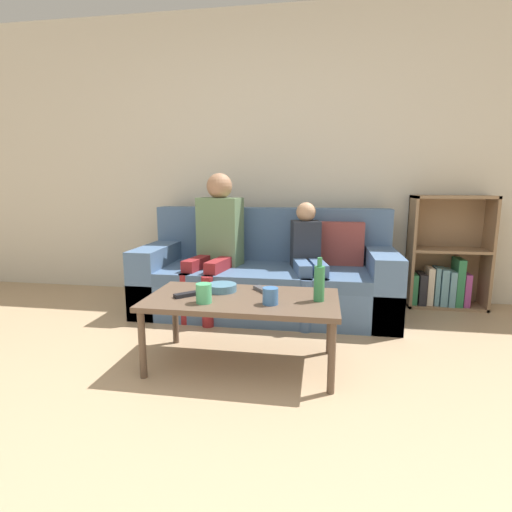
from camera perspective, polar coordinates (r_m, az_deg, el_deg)
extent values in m
plane|color=tan|center=(1.63, -12.90, -30.90)|extent=(22.00, 22.00, 0.00)
cube|color=beige|center=(3.83, 1.91, 13.83)|extent=(12.00, 0.06, 2.60)
cube|color=#4C6B93|center=(3.36, 1.36, -5.59)|extent=(2.08, 0.85, 0.29)
cube|color=#466288|center=(3.23, 1.15, -2.71)|extent=(1.64, 0.67, 0.10)
cube|color=#4C6B93|center=(3.59, 2.15, 3.20)|extent=(2.08, 0.18, 0.46)
cube|color=#4C6B93|center=(3.58, -13.55, -2.76)|extent=(0.22, 0.85, 0.55)
cube|color=#4C6B93|center=(3.33, 17.42, -3.90)|extent=(0.22, 0.85, 0.55)
cube|color=#93423D|center=(3.43, 12.13, 1.75)|extent=(0.36, 0.12, 0.36)
cube|color=#8E7051|center=(3.73, 21.23, 0.65)|extent=(0.02, 0.28, 0.97)
cube|color=#8E7051|center=(3.91, 30.18, 0.35)|extent=(0.02, 0.28, 0.97)
cube|color=#8E7051|center=(3.93, 25.29, 0.81)|extent=(0.65, 0.02, 0.97)
cube|color=#8E7051|center=(3.91, 25.26, -6.32)|extent=(0.65, 0.28, 0.02)
cube|color=#8E7051|center=(3.81, 25.83, 0.78)|extent=(0.60, 0.28, 0.02)
cube|color=#8E7051|center=(3.77, 26.37, 7.58)|extent=(0.65, 0.28, 0.02)
cube|color=#2D7A4C|center=(3.79, 21.49, -4.30)|extent=(0.05, 0.18, 0.26)
cube|color=#232328|center=(3.81, 22.47, -4.24)|extent=(0.06, 0.21, 0.27)
cube|color=beige|center=(3.81, 23.46, -3.89)|extent=(0.05, 0.17, 0.32)
cube|color=#6699A8|center=(3.83, 24.25, -3.87)|extent=(0.04, 0.17, 0.33)
cube|color=#6699A8|center=(3.85, 25.03, -3.92)|extent=(0.06, 0.20, 0.32)
cube|color=#6699A8|center=(3.87, 25.88, -4.01)|extent=(0.05, 0.23, 0.31)
cube|color=#2D7A4C|center=(3.87, 26.82, -3.29)|extent=(0.06, 0.21, 0.41)
cube|color=#993D84|center=(3.91, 27.65, -4.20)|extent=(0.05, 0.19, 0.28)
cylinder|color=brown|center=(2.33, -15.95, -12.09)|extent=(0.04, 0.04, 0.39)
cylinder|color=brown|center=(2.13, 10.75, -14.11)|extent=(0.04, 0.04, 0.39)
cylinder|color=brown|center=(2.76, -11.47, -8.30)|extent=(0.04, 0.04, 0.39)
cylinder|color=brown|center=(2.59, 10.52, -9.52)|extent=(0.04, 0.04, 0.39)
cube|color=brown|center=(2.33, -1.97, -6.25)|extent=(1.10, 0.58, 0.03)
cylinder|color=maroon|center=(3.12, -10.12, -6.07)|extent=(0.10, 0.10, 0.39)
cylinder|color=maroon|center=(3.03, -6.91, -6.48)|extent=(0.10, 0.10, 0.39)
cube|color=maroon|center=(3.25, -8.31, -1.01)|extent=(0.16, 0.39, 0.09)
cube|color=maroon|center=(3.17, -5.21, -1.25)|extent=(0.16, 0.39, 0.09)
cube|color=#66845B|center=(3.37, -5.14, 3.52)|extent=(0.38, 0.26, 0.56)
sphere|color=#A87A5B|center=(3.35, -5.25, 9.91)|extent=(0.21, 0.21, 0.21)
cylinder|color=#476693|center=(2.93, 7.14, -7.06)|extent=(0.11, 0.11, 0.39)
cylinder|color=#476693|center=(2.96, 9.50, -6.98)|extent=(0.11, 0.11, 0.39)
cube|color=#476693|center=(3.08, 6.56, -1.58)|extent=(0.17, 0.39, 0.09)
cube|color=#476693|center=(3.11, 8.79, -1.55)|extent=(0.17, 0.39, 0.09)
cube|color=#282D38|center=(3.29, 7.05, 1.72)|extent=(0.26, 0.24, 0.38)
sphere|color=tan|center=(3.26, 7.15, 6.25)|extent=(0.16, 0.16, 0.16)
cylinder|color=#3D70B2|center=(2.18, 2.07, -5.73)|extent=(0.09, 0.09, 0.09)
cylinder|color=#4CB77A|center=(2.22, -7.47, -5.30)|extent=(0.09, 0.09, 0.11)
cube|color=#47474C|center=(2.44, 1.03, -4.88)|extent=(0.14, 0.16, 0.02)
cube|color=black|center=(2.38, -9.65, -5.42)|extent=(0.16, 0.15, 0.02)
cylinder|color=teal|center=(2.46, -4.89, -4.52)|extent=(0.18, 0.18, 0.05)
cylinder|color=#33844C|center=(2.26, 9.01, -3.93)|extent=(0.06, 0.06, 0.20)
cylinder|color=#33844C|center=(2.23, 9.10, -0.85)|extent=(0.03, 0.03, 0.05)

